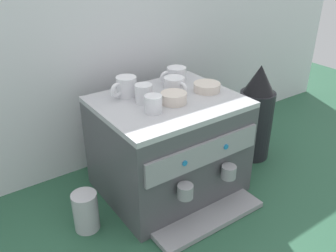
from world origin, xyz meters
name	(u,v)px	position (x,y,z in m)	size (l,w,h in m)	color
ground_plane	(168,185)	(0.00, 0.00, 0.00)	(4.00, 4.00, 0.00)	#28563D
tiled_backsplash_wall	(123,61)	(0.00, 0.35, 0.46)	(2.80, 0.03, 0.92)	silver
espresso_machine	(169,146)	(0.00, -0.01, 0.20)	(0.53, 0.55, 0.40)	#4C4C51
ceramic_cup_0	(144,93)	(-0.08, 0.04, 0.43)	(0.07, 0.09, 0.07)	white
ceramic_cup_1	(126,87)	(-0.11, 0.12, 0.44)	(0.12, 0.08, 0.08)	white
ceramic_cup_2	(153,104)	(-0.10, -0.06, 0.43)	(0.07, 0.09, 0.06)	white
ceramic_cup_3	(175,85)	(0.06, 0.04, 0.43)	(0.08, 0.12, 0.06)	white
ceramic_cup_4	(176,75)	(0.13, 0.13, 0.43)	(0.12, 0.08, 0.07)	white
ceramic_bowl_0	(173,98)	(0.00, -0.04, 0.42)	(0.10, 0.10, 0.04)	beige
ceramic_bowl_1	(207,87)	(0.18, -0.02, 0.42)	(0.11, 0.11, 0.03)	beige
coffee_grinder	(256,115)	(0.47, -0.03, 0.22)	(0.16, 0.16, 0.45)	black
milk_pitcher	(86,211)	(-0.39, -0.04, 0.08)	(0.09, 0.09, 0.15)	#B7B7BC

